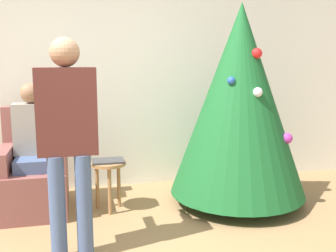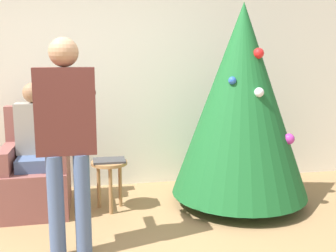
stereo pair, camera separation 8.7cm
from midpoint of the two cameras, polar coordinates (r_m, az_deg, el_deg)
wall_back at (r=4.58m, az=-11.02°, el=7.79°), size 8.00×0.06×2.70m
christmas_tree at (r=4.03m, az=9.69°, el=3.68°), size 1.38×1.38×2.04m
armchair at (r=4.14m, az=-19.32°, el=-6.83°), size 0.62×0.73×1.02m
person_seated at (r=4.03m, az=-19.64°, el=-2.22°), size 0.36×0.46×1.26m
person_standing at (r=2.97m, az=-15.16°, el=-0.37°), size 0.44×0.57×1.64m
side_stool at (r=3.94m, az=-9.30°, el=-6.48°), size 0.35×0.35×0.49m
laptop at (r=3.91m, az=-9.34°, el=-5.01°), size 0.31×0.22×0.02m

